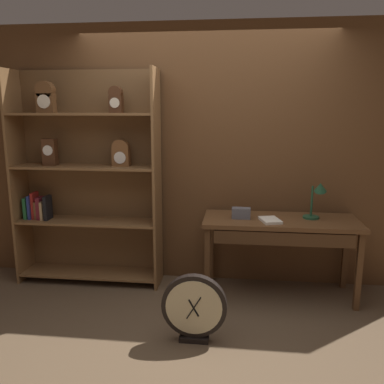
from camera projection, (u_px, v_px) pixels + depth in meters
The scene contains 8 objects.
ground_plane at pixel (191, 340), 3.13m from camera, with size 10.00×10.00×0.00m, color brown.
back_wood_panel at pixel (205, 156), 4.05m from camera, with size 4.80×0.05×2.60m, color brown.
bookshelf at pixel (85, 179), 4.05m from camera, with size 1.47×0.36×2.15m.
workbench at pixel (281, 229), 3.74m from camera, with size 1.44×0.57×0.76m.
desk_lamp at pixel (317, 196), 3.69m from camera, with size 0.21×0.21×0.37m.
toolbox_small at pixel (241, 213), 3.76m from camera, with size 0.17×0.09×0.10m, color #595960.
open_repair_manual at pixel (270, 220), 3.66m from camera, with size 0.16×0.22×0.03m, color silver.
round_clock_large at pixel (194, 308), 3.07m from camera, with size 0.51×0.11×0.55m.
Camera 1 is at (0.33, -2.80, 1.77)m, focal length 37.40 mm.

